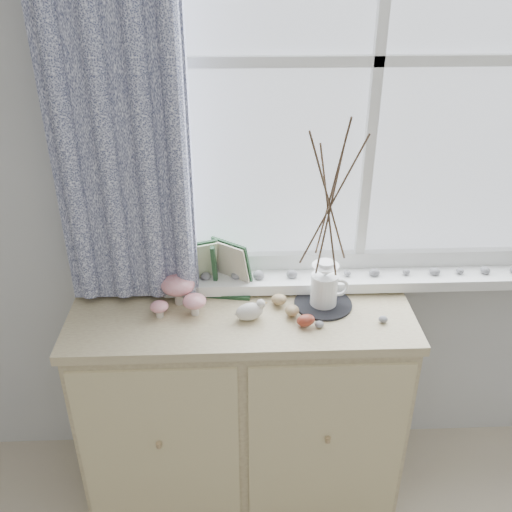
# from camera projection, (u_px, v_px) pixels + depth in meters

# --- Properties ---
(sideboard) EXTENTS (1.20, 0.45, 0.85)m
(sideboard) POSITION_uv_depth(u_px,v_px,m) (243.00, 404.00, 2.19)
(sideboard) COLOR beige
(sideboard) RESTS_ON ground
(botanical_book) EXTENTS (0.32, 0.18, 0.21)m
(botanical_book) POSITION_uv_depth(u_px,v_px,m) (214.00, 270.00, 2.03)
(botanical_book) COLOR #1D3C22
(botanical_book) RESTS_ON sideboard
(toadstool_cluster) EXTENTS (0.19, 0.17, 0.11)m
(toadstool_cluster) POSITION_uv_depth(u_px,v_px,m) (180.00, 291.00, 1.98)
(toadstool_cluster) COLOR beige
(toadstool_cluster) RESTS_ON sideboard
(wooden_eggs) EXTENTS (0.13, 0.17, 0.06)m
(wooden_eggs) POSITION_uv_depth(u_px,v_px,m) (292.00, 310.00, 1.95)
(wooden_eggs) COLOR tan
(wooden_eggs) RESTS_ON sideboard
(songbird_figurine) EXTENTS (0.14, 0.10, 0.07)m
(songbird_figurine) POSITION_uv_depth(u_px,v_px,m) (249.00, 311.00, 1.93)
(songbird_figurine) COLOR silver
(songbird_figurine) RESTS_ON sideboard
(crocheted_doily) EXTENTS (0.21, 0.21, 0.01)m
(crocheted_doily) POSITION_uv_depth(u_px,v_px,m) (323.00, 304.00, 2.02)
(crocheted_doily) COLOR black
(crocheted_doily) RESTS_ON sideboard
(twig_pitcher) EXTENTS (0.25, 0.25, 0.71)m
(twig_pitcher) POSITION_uv_depth(u_px,v_px,m) (330.00, 199.00, 1.83)
(twig_pitcher) COLOR white
(twig_pitcher) RESTS_ON crocheted_doily
(sideboard_pebbles) EXTENTS (0.33, 0.23, 0.02)m
(sideboard_pebbles) POSITION_uv_depth(u_px,v_px,m) (328.00, 308.00, 1.99)
(sideboard_pebbles) COLOR gray
(sideboard_pebbles) RESTS_ON sideboard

